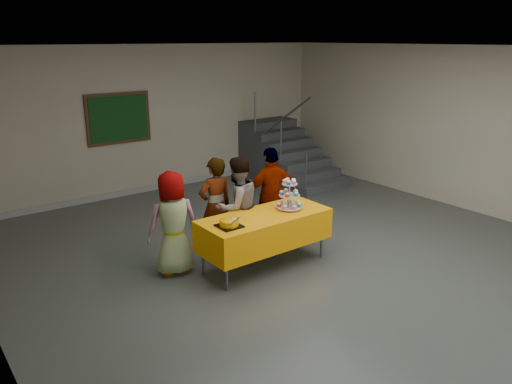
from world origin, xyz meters
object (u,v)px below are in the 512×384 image
bake_table (265,229)px  bear_cake (229,222)px  schoolchild_c (237,207)px  staircase (283,156)px  noticeboard (119,118)px  cupcake_stand (289,197)px  schoolchild_b (215,206)px  schoolchild_a (173,223)px  schoolchild_d (272,195)px

bake_table → bear_cake: size_ratio=5.25×
schoolchild_c → bake_table: bearing=96.8°
bear_cake → staircase: size_ratio=0.15×
bake_table → noticeboard: 4.45m
bake_table → noticeboard: (-0.28, 4.31, 1.04)m
bake_table → staircase: size_ratio=0.78×
noticeboard → cupcake_stand: bearing=-80.6°
cupcake_stand → staircase: bearing=51.0°
schoolchild_b → staircase: staircase is taller
cupcake_stand → schoolchild_c: (-0.52, 0.56, -0.20)m
schoolchild_c → schoolchild_b: bearing=-48.0°
cupcake_stand → schoolchild_a: schoolchild_a is taller
schoolchild_c → staircase: 4.45m
schoolchild_b → noticeboard: (0.03, 3.53, 0.86)m
schoolchild_a → bake_table: bearing=161.1°
schoolchild_d → bear_cake: bearing=40.7°
schoolchild_a → schoolchild_b: bearing=-157.4°
bear_cake → schoolchild_d: 1.49m
schoolchild_a → schoolchild_b: (0.81, 0.20, 0.02)m
staircase → schoolchild_a: bearing=-146.6°
schoolchild_a → schoolchild_c: size_ratio=0.96×
staircase → schoolchild_d: bearing=-132.8°
schoolchild_b → schoolchild_d: (0.95, -0.14, 0.02)m
bear_cake → schoolchild_b: (0.34, 0.87, -0.09)m
staircase → cupcake_stand: bearing=-129.0°
schoolchild_b → staircase: bearing=-140.2°
schoolchild_c → schoolchild_d: schoolchild_d is taller
schoolchild_b → schoolchild_c: 0.33m
cupcake_stand → noticeboard: (-0.71, 4.32, 0.65)m
schoolchild_b → bear_cake: bearing=71.2°
bear_cake → cupcake_stand: bearing=3.8°
cupcake_stand → schoolchild_a: 1.68m
bake_table → schoolchild_c: (-0.08, 0.54, 0.20)m
cupcake_stand → bear_cake: size_ratio=1.24×
schoolchild_a → bear_cake: bearing=133.6°
cupcake_stand → schoolchild_b: 1.11m
bear_cake → noticeboard: 4.48m
schoolchild_b → noticeboard: 3.63m
cupcake_stand → schoolchild_a: size_ratio=0.31×
schoolchild_a → schoolchild_b: schoolchild_b is taller
cupcake_stand → schoolchild_c: schoolchild_c is taller
cupcake_stand → staircase: (2.82, 3.49, -0.46)m
schoolchild_a → schoolchild_c: (1.04, -0.04, 0.03)m
bake_table → noticeboard: size_ratio=1.45×
cupcake_stand → schoolchild_c: bearing=132.9°
schoolchild_a → staircase: 5.25m
schoolchild_c → cupcake_stand: bearing=131.4°
schoolchild_a → cupcake_stand: bearing=167.8°
schoolchild_a → staircase: bearing=-137.7°
cupcake_stand → staircase: 4.51m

